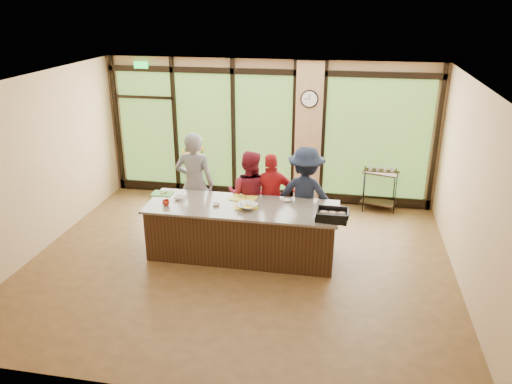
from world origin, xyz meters
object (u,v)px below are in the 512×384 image
at_px(island_base, 242,232).
at_px(bar_cart, 380,185).
at_px(cook_right, 305,196).
at_px(flower_stand, 195,182).
at_px(roasting_pan, 332,217).
at_px(cook_left, 195,184).

distance_m(island_base, bar_cart, 3.41).
relative_size(cook_right, flower_stand, 2.48).
distance_m(roasting_pan, bar_cart, 2.89).
height_order(roasting_pan, bar_cart, roasting_pan).
height_order(cook_left, flower_stand, cook_left).
height_order(island_base, roasting_pan, roasting_pan).
relative_size(cook_right, roasting_pan, 3.62).
bearing_deg(roasting_pan, bar_cart, 78.02).
relative_size(cook_left, roasting_pan, 3.96).
distance_m(island_base, cook_right, 1.31).
bearing_deg(cook_left, cook_right, 178.53).
bearing_deg(island_base, roasting_pan, -10.27).
xyz_separation_m(cook_right, flower_stand, (-2.59, 1.72, -0.53)).
bearing_deg(cook_right, island_base, 43.20).
bearing_deg(bar_cart, cook_left, -136.65).
distance_m(island_base, cook_left, 1.37).
distance_m(cook_right, flower_stand, 3.15).
height_order(cook_right, flower_stand, cook_right).
xyz_separation_m(island_base, roasting_pan, (1.50, -0.27, 0.52)).
bearing_deg(bar_cart, flower_stand, -163.51).
distance_m(cook_right, bar_cart, 2.23).
bearing_deg(cook_left, bar_cart, -154.74).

